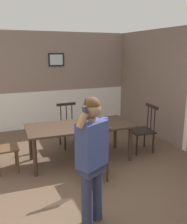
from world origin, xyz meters
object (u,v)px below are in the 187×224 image
at_px(dining_table, 80,129).
at_px(person_figure, 92,155).
at_px(chair_by_doorway, 143,129).
at_px(chair_at_table_head, 95,155).
at_px(chair_near_window, 69,126).
at_px(chair_opposite_corner, 4,147).

height_order(dining_table, person_figure, person_figure).
distance_m(chair_by_doorway, chair_at_table_head, 1.64).
height_order(chair_near_window, chair_by_doorway, chair_by_doorway).
xyz_separation_m(dining_table, chair_by_doorway, (1.41, -0.07, -0.17)).
bearing_deg(person_figure, chair_at_table_head, -141.73).
bearing_deg(chair_opposite_corner, chair_near_window, 117.19).
height_order(dining_table, chair_opposite_corner, chair_opposite_corner).
bearing_deg(dining_table, chair_opposite_corner, 177.26).
height_order(chair_near_window, chair_opposite_corner, chair_opposite_corner).
distance_m(dining_table, chair_opposite_corner, 1.42).
bearing_deg(chair_by_doorway, chair_near_window, 62.30).
xyz_separation_m(chair_at_table_head, chair_opposite_corner, (-1.37, 0.91, 0.03)).
relative_size(dining_table, person_figure, 1.28).
bearing_deg(chair_at_table_head, person_figure, -116.85).
bearing_deg(chair_opposite_corner, person_figure, 25.24).
bearing_deg(chair_near_window, chair_at_table_head, 84.67).
height_order(chair_near_window, person_figure, person_figure).
distance_m(chair_near_window, chair_opposite_corner, 1.64).
height_order(dining_table, chair_near_window, chair_near_window).
xyz_separation_m(chair_near_window, chair_by_doorway, (1.37, -0.92, 0.02)).
height_order(dining_table, chair_by_doorway, chair_by_doorway).
relative_size(dining_table, chair_at_table_head, 2.22).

